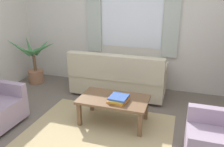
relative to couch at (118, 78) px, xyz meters
name	(u,v)px	position (x,y,z in m)	size (l,w,h in m)	color
ground_plane	(94,140)	(0.11, -1.60, -0.37)	(6.24, 6.24, 0.00)	#6B6056
wall_back	(132,28)	(0.11, 0.66, 0.93)	(5.32, 0.12, 2.60)	silver
window_with_curtains	(131,22)	(0.11, 0.57, 1.08)	(1.98, 0.07, 1.40)	white
area_rug	(94,139)	(0.11, -1.60, -0.36)	(2.21, 2.10, 0.01)	tan
couch	(118,78)	(0.00, 0.00, 0.00)	(1.90, 0.82, 0.92)	#BCB293
coffee_table	(114,101)	(0.24, -1.06, 0.01)	(1.10, 0.64, 0.44)	brown
book_stack_on_table	(118,99)	(0.35, -1.14, 0.12)	(0.30, 0.33, 0.09)	orange
potted_plant	(35,64)	(-2.04, 0.07, 0.09)	(1.15, 0.96, 1.10)	#9E6B4C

